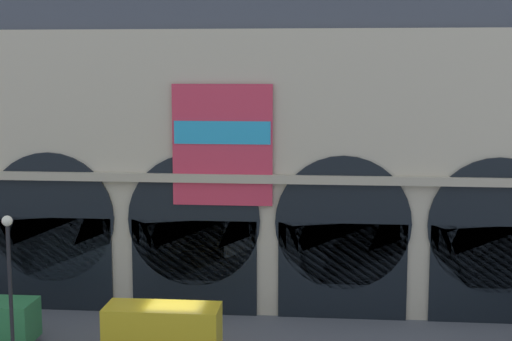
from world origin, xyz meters
TOP-DOWN VIEW (x-y plane):
  - station_building at (0.04, 7.30)m, footprint 47.61×5.04m
  - van_center at (-0.48, -0.61)m, footprint 5.20×2.48m
  - street_lamp_quayside at (-6.11, -3.87)m, footprint 0.44×0.44m

SIDE VIEW (x-z plane):
  - van_center at x=-0.48m, z-range 0.15..2.35m
  - street_lamp_quayside at x=-6.11m, z-range 0.96..7.86m
  - station_building at x=0.04m, z-range -0.26..17.52m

